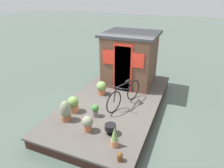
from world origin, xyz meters
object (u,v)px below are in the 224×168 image
(bicycle, at_px, (124,95))
(potted_plant_thyme, at_px, (101,87))
(mooring_bollard, at_px, (120,157))
(houseboat_cabin, at_px, (130,58))
(potted_plant_basil, at_px, (115,137))
(potted_plant_lavender, at_px, (88,123))
(potted_plant_ivy, at_px, (95,110))
(charcoal_grill, at_px, (110,128))
(potted_plant_geranium, at_px, (73,104))
(potted_plant_succulent, at_px, (66,111))

(bicycle, bearing_deg, potted_plant_thyme, 67.06)
(bicycle, height_order, mooring_bollard, bicycle)
(houseboat_cabin, bearing_deg, potted_plant_basil, -167.25)
(potted_plant_lavender, xyz_separation_m, potted_plant_ivy, (0.71, 0.13, -0.03))
(charcoal_grill, bearing_deg, potted_plant_lavender, 101.57)
(bicycle, bearing_deg, potted_plant_basil, -167.40)
(potted_plant_geranium, distance_m, potted_plant_basil, 1.99)
(potted_plant_lavender, distance_m, charcoal_grill, 0.62)
(houseboat_cabin, xyz_separation_m, potted_plant_succulent, (-3.28, 0.85, -0.72))
(potted_plant_ivy, distance_m, mooring_bollard, 1.89)
(potted_plant_lavender, bearing_deg, potted_plant_thyme, 15.21)
(mooring_bollard, bearing_deg, potted_plant_ivy, 43.40)
(potted_plant_thyme, distance_m, mooring_bollard, 3.23)
(potted_plant_thyme, bearing_deg, mooring_bollard, -147.68)
(potted_plant_basil, bearing_deg, potted_plant_lavender, 72.90)
(houseboat_cabin, relative_size, potted_plant_thyme, 4.11)
(houseboat_cabin, bearing_deg, bicycle, -167.09)
(houseboat_cabin, bearing_deg, potted_plant_ivy, 176.70)
(potted_plant_thyme, relative_size, potted_plant_ivy, 1.28)
(bicycle, relative_size, potted_plant_lavender, 3.75)
(potted_plant_geranium, relative_size, potted_plant_basil, 0.90)
(mooring_bollard, bearing_deg, potted_plant_geranium, 56.63)
(potted_plant_thyme, bearing_deg, potted_plant_geranium, 167.39)
(houseboat_cabin, relative_size, potted_plant_lavender, 4.51)
(bicycle, relative_size, potted_plant_succulent, 2.70)
(potted_plant_geranium, height_order, potted_plant_ivy, potted_plant_geranium)
(potted_plant_thyme, height_order, charcoal_grill, potted_plant_thyme)
(potted_plant_lavender, relative_size, potted_plant_geranium, 0.88)
(potted_plant_succulent, height_order, charcoal_grill, potted_plant_succulent)
(potted_plant_lavender, distance_m, mooring_bollard, 1.34)
(houseboat_cabin, distance_m, potted_plant_thyme, 1.71)
(potted_plant_ivy, distance_m, charcoal_grill, 0.94)
(potted_plant_lavender, bearing_deg, potted_plant_geranium, 52.06)
(bicycle, distance_m, potted_plant_geranium, 1.64)
(bicycle, relative_size, potted_plant_ivy, 4.37)
(bicycle, bearing_deg, potted_plant_geranium, 125.88)
(potted_plant_thyme, xyz_separation_m, charcoal_grill, (-1.94, -1.16, -0.07))
(potted_plant_basil, relative_size, potted_plant_thyme, 1.15)
(potted_plant_thyme, bearing_deg, bicycle, -112.94)
(bicycle, xyz_separation_m, potted_plant_thyme, (0.43, 1.01, -0.12))
(potted_plant_lavender, height_order, charcoal_grill, potted_plant_lavender)
(potted_plant_succulent, relative_size, charcoal_grill, 2.12)
(potted_plant_lavender, distance_m, potted_plant_thyme, 2.14)
(potted_plant_geranium, height_order, potted_plant_succulent, potted_plant_succulent)
(houseboat_cabin, height_order, potted_plant_basil, houseboat_cabin)
(bicycle, xyz_separation_m, potted_plant_basil, (-1.91, -0.43, -0.12))
(bicycle, distance_m, charcoal_grill, 1.53)
(potted_plant_succulent, relative_size, potted_plant_thyme, 1.27)
(potted_plant_geranium, relative_size, potted_plant_ivy, 1.33)
(bicycle, distance_m, potted_plant_succulent, 1.92)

